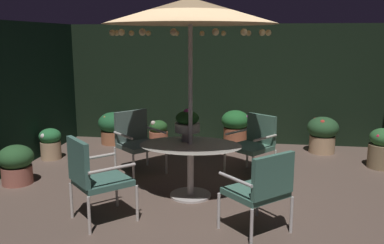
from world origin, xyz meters
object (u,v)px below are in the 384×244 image
potted_plant_right_near (235,128)px  potted_plant_back_center (113,127)px  patio_dining_table (190,156)px  patio_chair_northeast (94,175)px  potted_plant_back_left (50,143)px  patio_chair_north (137,138)px  patio_chair_east (262,187)px  patio_chair_southeast (254,141)px  potted_plant_left_near (16,163)px  potted_plant_front_corner (323,133)px  centerpiece_planter (187,123)px  potted_plant_back_right (158,133)px  patio_umbrella (190,11)px  potted_plant_left_far (382,148)px

potted_plant_right_near → potted_plant_back_center: (-2.51, 0.02, -0.07)m
patio_dining_table → patio_chair_northeast: size_ratio=1.35×
potted_plant_back_left → potted_plant_right_near: bearing=20.7°
patio_chair_north → potted_plant_back_left: size_ratio=1.77×
potted_plant_right_near → potted_plant_back_center: bearing=179.5°
patio_chair_east → patio_chair_southeast: bearing=92.5°
patio_dining_table → potted_plant_left_near: size_ratio=2.36×
patio_dining_table → potted_plant_back_center: 3.37m
potted_plant_front_corner → patio_dining_table: bearing=-129.4°
centerpiece_planter → potted_plant_back_right: centerpiece_planter is taller
potted_plant_back_right → potted_plant_back_left: potted_plant_back_left is taller
patio_chair_north → potted_plant_back_center: (-1.00, 1.74, -0.22)m
potted_plant_back_right → potted_plant_back_left: size_ratio=0.95×
patio_umbrella → potted_plant_back_left: patio_umbrella is taller
potted_plant_back_center → potted_plant_front_corner: 4.17m
potted_plant_back_left → potted_plant_back_center: bearing=59.2°
patio_chair_southeast → potted_plant_front_corner: (1.28, 1.51, -0.18)m
patio_umbrella → patio_chair_north: 2.37m
potted_plant_left_near → potted_plant_front_corner: potted_plant_front_corner is taller
patio_umbrella → patio_chair_north: size_ratio=2.76×
centerpiece_planter → potted_plant_left_far: centerpiece_planter is taller
patio_dining_table → potted_plant_back_right: size_ratio=2.62×
potted_plant_right_near → patio_chair_southeast: bearing=-76.4°
patio_chair_northeast → potted_plant_right_near: 3.93m
potted_plant_right_near → potted_plant_back_right: size_ratio=1.42×
patio_chair_northeast → patio_chair_southeast: size_ratio=1.08×
potted_plant_front_corner → patio_chair_southeast: bearing=-130.2°
patio_dining_table → patio_umbrella: size_ratio=0.51×
potted_plant_back_right → patio_chair_north: bearing=-88.8°
patio_dining_table → patio_chair_east: (0.95, -1.01, -0.02)m
patio_chair_east → potted_plant_back_left: 4.46m
patio_chair_southeast → potted_plant_front_corner: bearing=49.8°
patio_umbrella → potted_plant_front_corner: (2.14, 2.60, -2.11)m
patio_umbrella → potted_plant_back_center: (-2.03, 2.68, -2.14)m
patio_chair_north → potted_plant_back_center: patio_chair_north is taller
potted_plant_right_near → patio_chair_east: bearing=-82.7°
potted_plant_back_right → patio_dining_table: bearing=-67.9°
patio_chair_north → potted_plant_back_right: patio_chair_north is taller
centerpiece_planter → patio_chair_southeast: 1.38m
centerpiece_planter → potted_plant_front_corner: 3.34m
potted_plant_right_near → potted_plant_front_corner: bearing=-1.8°
potted_plant_back_right → patio_chair_southeast: bearing=-38.5°
potted_plant_back_center → potted_plant_left_far: size_ratio=0.96×
patio_chair_east → centerpiece_planter: bearing=130.7°
patio_chair_southeast → potted_plant_back_center: 3.31m
patio_chair_northeast → potted_plant_back_left: 3.01m
patio_chair_northeast → patio_chair_east: 1.94m
potted_plant_back_center → potted_plant_left_far: potted_plant_left_far is taller
potted_plant_back_right → potted_plant_left_near: potted_plant_left_near is taller
potted_plant_right_near → potted_plant_back_right: (-1.54, -0.04, -0.15)m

